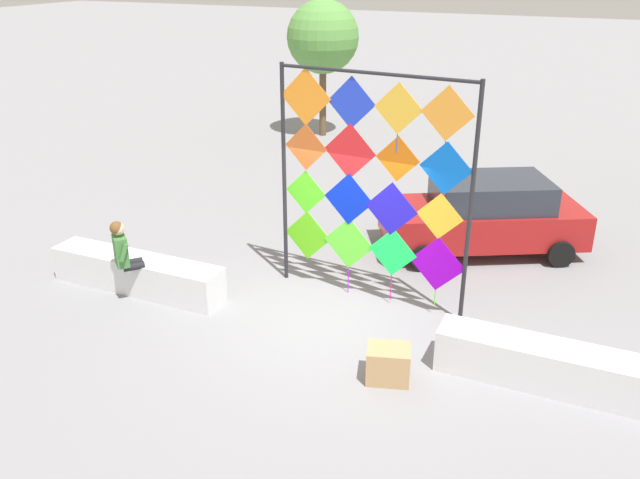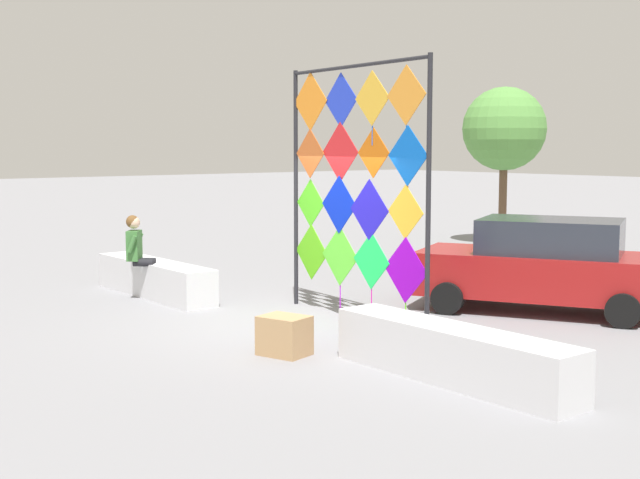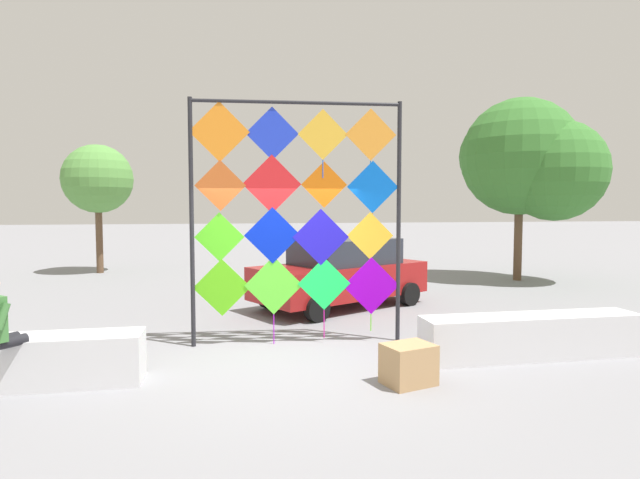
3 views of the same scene
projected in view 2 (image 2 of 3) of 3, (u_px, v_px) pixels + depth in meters
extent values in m
plane|color=gray|center=(285.00, 327.00, 12.64)|extent=(120.00, 120.00, 0.00)
cube|color=silver|center=(155.00, 279.00, 15.21)|extent=(3.30, 0.61, 0.62)
cube|color=silver|center=(452.00, 354.00, 9.70)|extent=(3.30, 0.61, 0.62)
cylinder|color=#232328|center=(296.00, 189.00, 14.27)|extent=(0.07, 0.07, 3.90)
cylinder|color=#232328|center=(428.00, 199.00, 11.56)|extent=(0.07, 0.07, 3.90)
cylinder|color=#232328|center=(356.00, 66.00, 12.70)|extent=(3.30, 0.30, 0.06)
cube|color=#58CD18|center=(311.00, 252.00, 14.01)|extent=(0.91, 0.08, 0.91)
cube|color=#5FE836|center=(340.00, 256.00, 13.33)|extent=(0.93, 0.08, 0.94)
cylinder|color=#B516E5|center=(340.00, 301.00, 13.42)|extent=(0.02, 0.02, 0.50)
cube|color=#1CF55E|center=(371.00, 261.00, 12.66)|extent=(0.85, 0.08, 0.86)
cylinder|color=#E516A6|center=(371.00, 305.00, 12.73)|extent=(0.02, 0.02, 0.47)
cube|color=#8E06CF|center=(405.00, 270.00, 12.03)|extent=(0.94, 0.08, 0.94)
cylinder|color=#59E516|center=(406.00, 313.00, 12.10)|extent=(0.02, 0.02, 0.28)
cube|color=#52DD21|center=(310.00, 203.00, 13.95)|extent=(0.78, 0.07, 0.78)
cube|color=#0824CF|center=(339.00, 205.00, 13.25)|extent=(0.90, 0.08, 0.90)
cube|color=#2018CF|center=(369.00, 210.00, 12.62)|extent=(0.91, 0.08, 0.91)
cylinder|color=yellow|center=(369.00, 258.00, 12.70)|extent=(0.02, 0.02, 0.51)
cube|color=yellow|center=(405.00, 212.00, 11.96)|extent=(0.77, 0.07, 0.77)
cube|color=#CD5D25|center=(310.00, 153.00, 13.83)|extent=(0.80, 0.07, 0.80)
cube|color=red|center=(340.00, 152.00, 13.18)|extent=(0.93, 0.08, 0.93)
cylinder|color=#16E5E0|center=(341.00, 199.00, 13.26)|extent=(0.02, 0.02, 0.52)
cube|color=#D8620E|center=(373.00, 153.00, 12.50)|extent=(0.74, 0.07, 0.74)
cube|color=blue|center=(408.00, 156.00, 11.85)|extent=(0.84, 0.08, 0.84)
cylinder|color=orange|center=(408.00, 202.00, 11.92)|extent=(0.02, 0.02, 0.45)
cube|color=orange|center=(310.00, 102.00, 13.75)|extent=(0.94, 0.08, 0.94)
cube|color=blue|center=(341.00, 100.00, 13.09)|extent=(0.84, 0.07, 0.84)
cube|color=gold|center=(372.00, 98.00, 12.42)|extent=(0.80, 0.07, 0.80)
cylinder|color=blue|center=(372.00, 136.00, 12.48)|extent=(0.02, 0.02, 0.28)
cube|color=orange|center=(406.00, 95.00, 11.78)|extent=(0.83, 0.07, 0.83)
cylinder|color=blue|center=(406.00, 141.00, 11.86)|extent=(0.02, 0.02, 0.45)
cylinder|color=black|center=(153.00, 282.00, 14.79)|extent=(0.11, 0.11, 0.62)
cylinder|color=black|center=(143.00, 263.00, 14.76)|extent=(0.32, 0.34, 0.13)
cube|color=navy|center=(157.00, 298.00, 14.81)|extent=(0.23, 0.25, 0.09)
cylinder|color=black|center=(156.00, 281.00, 14.96)|extent=(0.11, 0.11, 0.62)
cylinder|color=black|center=(146.00, 261.00, 14.92)|extent=(0.32, 0.34, 0.13)
cube|color=navy|center=(159.00, 296.00, 14.98)|extent=(0.23, 0.25, 0.09)
cube|color=#3D7538|center=(134.00, 245.00, 14.81)|extent=(0.40, 0.39, 0.52)
sphere|color=#DBB293|center=(134.00, 223.00, 14.77)|extent=(0.22, 0.22, 0.22)
sphere|color=brown|center=(133.00, 222.00, 14.77)|extent=(0.22, 0.22, 0.22)
cylinder|color=#3D7538|center=(132.00, 244.00, 14.59)|extent=(0.18, 0.19, 0.31)
cylinder|color=#3D7538|center=(138.00, 241.00, 15.03)|extent=(0.18, 0.19, 0.31)
cube|color=maroon|center=(541.00, 274.00, 13.77)|extent=(4.20, 3.30, 0.69)
cube|color=#282D38|center=(551.00, 236.00, 13.65)|extent=(2.60, 2.31, 0.55)
cylinder|color=black|center=(448.00, 298.00, 13.56)|extent=(0.55, 0.42, 0.52)
cylinder|color=black|center=(471.00, 283.00, 15.08)|extent=(0.55, 0.42, 0.52)
cylinder|color=black|center=(623.00, 311.00, 12.53)|extent=(0.55, 0.42, 0.52)
cylinder|color=black|center=(630.00, 293.00, 14.05)|extent=(0.55, 0.42, 0.52)
cube|color=tan|center=(284.00, 336.00, 10.91)|extent=(0.71, 0.61, 0.50)
cylinder|color=brown|center=(503.00, 199.00, 23.25)|extent=(0.22, 0.22, 2.45)
sphere|color=#569342|center=(504.00, 129.00, 23.05)|extent=(2.26, 2.26, 2.26)
sphere|color=#569342|center=(509.00, 118.00, 23.45)|extent=(1.38, 1.38, 1.38)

